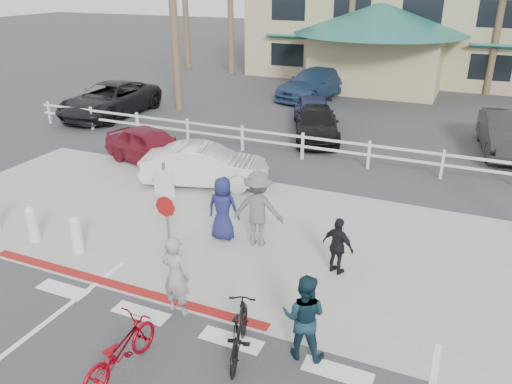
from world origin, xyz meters
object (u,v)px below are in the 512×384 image
at_px(bike_red, 120,350).
at_px(car_white_sedan, 205,166).
at_px(bike_black, 239,331).
at_px(car_red_compact, 151,146).
at_px(sign_post, 167,213).

height_order(bike_red, car_white_sedan, car_white_sedan).
xyz_separation_m(bike_black, car_red_compact, (-7.05, 7.60, 0.15)).
distance_m(sign_post, bike_black, 3.33).
relative_size(bike_red, car_red_compact, 0.46).
xyz_separation_m(car_white_sedan, car_red_compact, (-2.70, 0.98, -0.00)).
bearing_deg(car_white_sedan, sign_post, -177.05).
height_order(bike_red, bike_black, bike_black).
xyz_separation_m(sign_post, bike_red, (0.96, -3.03, -0.99)).
bearing_deg(bike_red, car_red_compact, -55.17).
relative_size(sign_post, car_red_compact, 0.76).
bearing_deg(bike_black, car_white_sedan, -72.39).
xyz_separation_m(sign_post, bike_black, (2.59, -1.86, -0.95)).
bearing_deg(bike_black, sign_post, -51.27).
relative_size(bike_red, bike_black, 1.04).
xyz_separation_m(sign_post, car_white_sedan, (-1.76, 4.77, -0.80)).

